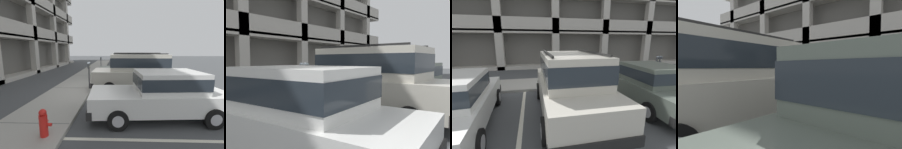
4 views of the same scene
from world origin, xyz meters
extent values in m
cube|color=#444749|center=(0.00, 0.00, -0.05)|extent=(80.00, 80.00, 0.10)
cube|color=#9E9B93|center=(0.00, 1.30, 0.06)|extent=(40.00, 2.20, 0.12)
cube|color=#606060|center=(-4.00, 1.30, 0.12)|extent=(0.03, 2.16, 0.00)
cube|color=#606060|center=(0.00, 1.30, 0.12)|extent=(0.03, 2.16, 0.00)
cube|color=#606060|center=(4.00, 1.30, 0.12)|extent=(0.03, 2.16, 0.00)
cube|color=#606060|center=(8.00, 1.30, 0.12)|extent=(0.03, 2.16, 0.00)
cube|color=silver|center=(-4.54, -1.40, 0.00)|extent=(0.12, 4.80, 0.01)
cube|color=silver|center=(-1.51, -1.40, 0.00)|extent=(0.12, 4.80, 0.01)
cube|color=silver|center=(1.51, -1.40, 0.00)|extent=(0.12, 4.80, 0.01)
cube|color=silver|center=(4.54, -1.40, 0.00)|extent=(0.12, 4.80, 0.01)
cube|color=silver|center=(7.57, -1.40, 0.00)|extent=(0.12, 4.80, 0.01)
cube|color=beige|center=(0.02, -2.24, 0.73)|extent=(1.89, 4.72, 0.80)
cube|color=beige|center=(0.02, -2.29, 1.55)|extent=(1.65, 2.93, 0.84)
cube|color=#232B33|center=(0.02, -2.29, 1.57)|extent=(1.67, 2.95, 0.46)
cube|color=black|center=(0.04, 0.07, 0.45)|extent=(1.88, 0.18, 0.24)
cube|color=black|center=(0.00, -4.55, 0.45)|extent=(1.88, 0.18, 0.24)
cube|color=silver|center=(0.61, 0.11, 0.81)|extent=(0.24, 0.03, 0.14)
cube|color=silver|center=(-0.53, 0.12, 0.81)|extent=(0.24, 0.03, 0.14)
cylinder|color=black|center=(0.93, -0.79, 0.33)|extent=(0.21, 0.66, 0.66)
cylinder|color=#B2B2B7|center=(0.93, -0.79, 0.33)|extent=(0.22, 0.37, 0.36)
cylinder|color=black|center=(-0.87, -0.78, 0.33)|extent=(0.21, 0.66, 0.66)
cylinder|color=#B2B2B7|center=(-0.87, -0.78, 0.33)|extent=(0.22, 0.37, 0.36)
cylinder|color=black|center=(0.91, -3.71, 0.33)|extent=(0.21, 0.66, 0.66)
cylinder|color=#B2B2B7|center=(0.91, -3.71, 0.33)|extent=(0.22, 0.37, 0.36)
cylinder|color=black|center=(-0.90, -3.69, 0.33)|extent=(0.21, 0.66, 0.66)
cylinder|color=#B2B2B7|center=(-0.90, -3.69, 0.33)|extent=(0.22, 0.37, 0.36)
cube|color=black|center=(0.71, -2.30, 2.01)|extent=(0.08, 2.62, 0.05)
cube|color=black|center=(-0.67, -2.28, 2.01)|extent=(0.08, 2.62, 0.05)
cube|color=silver|center=(-3.19, -2.48, 0.60)|extent=(1.97, 4.50, 0.60)
cube|color=silver|center=(-3.17, -2.78, 1.22)|extent=(1.62, 2.07, 0.64)
cube|color=#232B33|center=(-3.17, -2.78, 1.24)|extent=(1.64, 2.10, 0.35)
cube|color=black|center=(-3.33, -0.33, 0.42)|extent=(1.74, 0.27, 0.24)
cube|color=black|center=(-3.05, -4.64, 0.42)|extent=(1.74, 0.27, 0.24)
cube|color=silver|center=(-2.80, -0.24, 0.66)|extent=(0.24, 0.05, 0.14)
cube|color=silver|center=(-3.86, -0.31, 0.66)|extent=(0.24, 0.05, 0.14)
cylinder|color=black|center=(-2.45, -1.07, 0.30)|extent=(0.20, 0.61, 0.60)
cylinder|color=#B2B2B7|center=(-2.45, -1.07, 0.30)|extent=(0.20, 0.34, 0.33)
cylinder|color=black|center=(-4.11, -1.17, 0.30)|extent=(0.20, 0.61, 0.60)
cylinder|color=#B2B2B7|center=(-4.11, -1.17, 0.30)|extent=(0.20, 0.34, 0.33)
cylinder|color=black|center=(-2.27, -3.79, 0.30)|extent=(0.20, 0.61, 0.60)
cylinder|color=#B2B2B7|center=(-2.27, -3.79, 0.30)|extent=(0.20, 0.34, 0.33)
cylinder|color=black|center=(-3.94, -3.90, 0.30)|extent=(0.20, 0.61, 0.60)
cylinder|color=#B2B2B7|center=(-3.94, -3.90, 0.30)|extent=(0.20, 0.34, 0.33)
cube|color=#5B665B|center=(3.11, -2.02, 0.60)|extent=(1.94, 4.49, 0.60)
cube|color=#5B665B|center=(3.09, -2.32, 1.22)|extent=(1.60, 2.06, 0.64)
cube|color=#232B33|center=(3.09, -2.32, 1.24)|extent=(1.63, 2.09, 0.35)
cube|color=black|center=(3.23, 0.14, 0.42)|extent=(1.74, 0.26, 0.24)
cube|color=black|center=(2.99, -4.18, 0.42)|extent=(1.74, 0.26, 0.24)
cube|color=silver|center=(3.76, 0.16, 0.66)|extent=(0.24, 0.04, 0.14)
cube|color=silver|center=(2.71, 0.21, 0.66)|extent=(0.24, 0.04, 0.14)
cylinder|color=black|center=(4.02, -0.71, 0.30)|extent=(0.19, 0.61, 0.60)
cylinder|color=#B2B2B7|center=(4.02, -0.71, 0.30)|extent=(0.20, 0.34, 0.33)
cylinder|color=black|center=(2.35, -0.61, 0.30)|extent=(0.19, 0.61, 0.60)
cylinder|color=#B2B2B7|center=(2.35, -0.61, 0.30)|extent=(0.20, 0.34, 0.33)
cylinder|color=black|center=(3.87, -3.43, 0.30)|extent=(0.19, 0.61, 0.60)
cylinder|color=#B2B2B7|center=(3.87, -3.43, 0.30)|extent=(0.20, 0.34, 0.33)
cylinder|color=black|center=(2.20, -3.34, 0.30)|extent=(0.19, 0.61, 0.60)
cylinder|color=#B2B2B7|center=(2.20, -3.34, 0.30)|extent=(0.20, 0.34, 0.33)
cylinder|color=#47474C|center=(-0.09, 0.35, 0.66)|extent=(0.07, 0.07, 1.08)
cube|color=#47474C|center=(-0.09, 0.35, 1.23)|extent=(0.28, 0.06, 0.06)
cube|color=#424447|center=(-0.19, 0.35, 1.37)|extent=(0.15, 0.11, 0.22)
cylinder|color=#8C99A3|center=(-0.19, 0.35, 1.48)|extent=(0.15, 0.11, 0.15)
cube|color=#B7B293|center=(-0.19, 0.29, 1.33)|extent=(0.08, 0.01, 0.08)
cube|color=#424447|center=(0.01, 0.35, 1.37)|extent=(0.15, 0.11, 0.22)
cylinder|color=#8C99A3|center=(0.01, 0.35, 1.48)|extent=(0.15, 0.11, 0.15)
cube|color=#B7B293|center=(0.01, 0.29, 1.33)|extent=(0.08, 0.01, 0.08)
cylinder|color=#595B60|center=(5.97, 0.34, 0.65)|extent=(0.07, 0.07, 1.06)
cube|color=#595B60|center=(5.97, 0.34, 1.21)|extent=(0.28, 0.06, 0.06)
cube|color=#515459|center=(5.87, 0.34, 1.35)|extent=(0.15, 0.11, 0.22)
cylinder|color=#8C99A3|center=(5.87, 0.34, 1.46)|extent=(0.15, 0.11, 0.15)
cube|color=#B7B293|center=(5.87, 0.28, 1.31)|extent=(0.08, 0.01, 0.08)
cube|color=#515459|center=(6.07, 0.34, 1.35)|extent=(0.15, 0.11, 0.22)
cylinder|color=#8C99A3|center=(6.07, 0.34, 1.46)|extent=(0.15, 0.11, 0.15)
cube|color=#B7B293|center=(6.07, 0.28, 1.31)|extent=(0.08, 0.01, 0.08)
cube|color=#B7B2A8|center=(5.56, 6.36, 6.00)|extent=(0.60, 0.50, 12.00)
cube|color=#B7B2A8|center=(10.13, 6.36, 6.00)|extent=(0.60, 0.50, 12.00)
cube|color=#B7B2A8|center=(14.70, 6.36, 6.00)|extent=(0.60, 0.50, 12.00)
cylinder|color=red|center=(-4.62, 0.65, 0.40)|extent=(0.20, 0.20, 0.55)
sphere|color=red|center=(-4.62, 0.65, 0.73)|extent=(0.18, 0.18, 0.18)
cylinder|color=red|center=(-4.62, 0.50, 0.42)|extent=(0.08, 0.10, 0.08)
cylinder|color=red|center=(-4.47, 0.65, 0.42)|extent=(0.10, 0.07, 0.07)
camera|label=1|loc=(-7.96, -1.13, 2.25)|focal=24.00mm
camera|label=2|loc=(-5.51, -5.25, 1.65)|focal=35.00mm
camera|label=3|loc=(-1.14, -6.78, 2.35)|focal=24.00mm
camera|label=4|loc=(3.39, -4.44, 1.35)|focal=28.00mm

